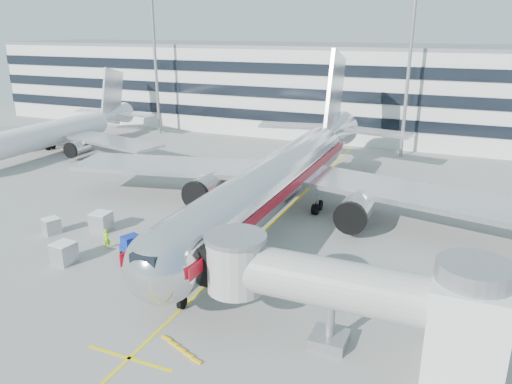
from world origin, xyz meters
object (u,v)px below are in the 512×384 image
at_px(main_jet, 282,176).
at_px(cargo_container_right, 51,226).
at_px(cargo_container_front, 64,253).
at_px(ramp_worker, 107,239).
at_px(baggage_tug, 134,249).
at_px(cargo_container_left, 101,222).
at_px(belt_loader, 208,228).

bearing_deg(main_jet, cargo_container_right, -144.36).
relative_size(cargo_container_front, ramp_worker, 1.01).
xyz_separation_m(baggage_tug, cargo_container_left, (-6.55, 3.79, 0.07)).
xyz_separation_m(belt_loader, baggage_tug, (-3.24, -7.11, 0.23)).
bearing_deg(baggage_tug, cargo_container_front, -148.13).
relative_size(cargo_container_right, ramp_worker, 1.01).
bearing_deg(baggage_tug, main_jet, 61.54).
distance_m(cargo_container_left, ramp_worker, 4.46).
height_order(belt_loader, ramp_worker, belt_loader).
bearing_deg(belt_loader, cargo_container_right, -157.22).
bearing_deg(cargo_container_right, baggage_tug, -7.47).
height_order(cargo_container_front, ramp_worker, ramp_worker).
height_order(baggage_tug, cargo_container_front, baggage_tug).
bearing_deg(belt_loader, cargo_container_left, -161.25).
xyz_separation_m(main_jet, cargo_container_front, (-12.63, -17.45, -3.35)).
height_order(cargo_container_left, ramp_worker, cargo_container_left).
bearing_deg(ramp_worker, cargo_container_left, 94.90).
height_order(main_jet, cargo_container_left, main_jet).
relative_size(cargo_container_right, cargo_container_front, 1.00).
height_order(cargo_container_left, cargo_container_front, cargo_container_left).
relative_size(belt_loader, ramp_worker, 2.50).
distance_m(cargo_container_left, cargo_container_right, 4.57).
bearing_deg(cargo_container_right, cargo_container_front, -37.58).
xyz_separation_m(main_jet, cargo_container_right, (-18.27, -13.10, -3.48)).
distance_m(belt_loader, cargo_container_right, 14.83).
relative_size(main_jet, belt_loader, 11.23).
distance_m(cargo_container_front, ramp_worker, 3.91).
height_order(baggage_tug, cargo_container_right, baggage_tug).
bearing_deg(baggage_tug, cargo_container_right, 172.53).
distance_m(cargo_container_right, ramp_worker, 7.10).
relative_size(main_jet, baggage_tug, 17.28).
xyz_separation_m(baggage_tug, cargo_container_front, (-4.79, -2.98, 0.05)).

